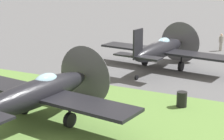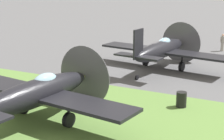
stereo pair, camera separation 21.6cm
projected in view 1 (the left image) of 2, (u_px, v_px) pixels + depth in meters
ground_plane at (146, 65)px, 31.29m from camera, size 160.00×160.00×0.00m
grass_verge at (68, 111)px, 20.99m from camera, size 120.00×11.00×0.01m
airplane_lead at (161, 49)px, 29.69m from camera, size 10.96×8.70×3.88m
airplane_wingman at (39, 93)px, 18.96m from camera, size 11.05×8.77×3.92m
ground_crew_chief at (221, 42)px, 36.93m from camera, size 0.38×0.56×1.73m
fuel_drum at (182, 99)px, 21.56m from camera, size 0.60×0.60×0.90m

